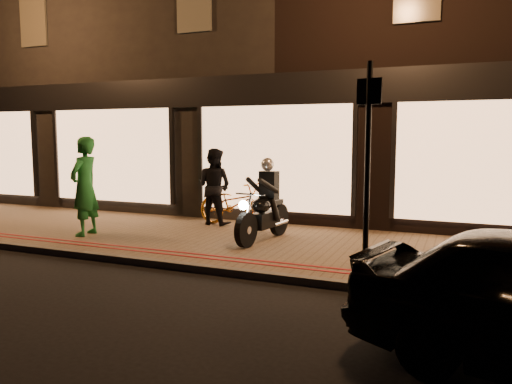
# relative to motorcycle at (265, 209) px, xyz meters

# --- Properties ---
(ground) EXTENTS (90.00, 90.00, 0.00)m
(ground) POSITION_rel_motorcycle_xyz_m (-0.51, -2.13, -0.73)
(ground) COLOR black
(ground) RESTS_ON ground
(sidewalk) EXTENTS (50.00, 4.00, 0.12)m
(sidewalk) POSITION_rel_motorcycle_xyz_m (-0.51, -0.13, -0.67)
(sidewalk) COLOR brown
(sidewalk) RESTS_ON ground
(kerb_stone) EXTENTS (50.00, 0.14, 0.12)m
(kerb_stone) POSITION_rel_motorcycle_xyz_m (-0.51, -2.08, -0.67)
(kerb_stone) COLOR #59544C
(kerb_stone) RESTS_ON ground
(red_kerb_lines) EXTENTS (50.00, 0.26, 0.01)m
(red_kerb_lines) POSITION_rel_motorcycle_xyz_m (-0.51, -1.58, -0.61)
(red_kerb_lines) COLOR maroon
(red_kerb_lines) RESTS_ON sidewalk
(building_row) EXTENTS (48.00, 10.11, 8.50)m
(building_row) POSITION_rel_motorcycle_xyz_m (-0.51, 6.86, 3.51)
(building_row) COLOR black
(building_row) RESTS_ON ground
(motorcycle) EXTENTS (0.63, 1.94, 1.59)m
(motorcycle) POSITION_rel_motorcycle_xyz_m (0.00, 0.00, 0.00)
(motorcycle) COLOR black
(motorcycle) RESTS_ON sidewalk
(sign_post) EXTENTS (0.35, 0.10, 3.00)m
(sign_post) POSITION_rel_motorcycle_xyz_m (2.26, -1.88, 1.06)
(sign_post) COLOR black
(sign_post) RESTS_ON sidewalk
(bicycle_gold) EXTENTS (1.98, 1.02, 0.99)m
(bicycle_gold) POSITION_rel_motorcycle_xyz_m (-1.17, 1.12, -0.12)
(bicycle_gold) COLOR orange
(bicycle_gold) RESTS_ON sidewalk
(person_green) EXTENTS (0.54, 0.77, 1.99)m
(person_green) POSITION_rel_motorcycle_xyz_m (-3.53, -0.91, 0.38)
(person_green) COLOR #1F7631
(person_green) RESTS_ON sidewalk
(person_dark) EXTENTS (0.90, 0.73, 1.72)m
(person_dark) POSITION_rel_motorcycle_xyz_m (-1.70, 1.20, 0.25)
(person_dark) COLOR black
(person_dark) RESTS_ON sidewalk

